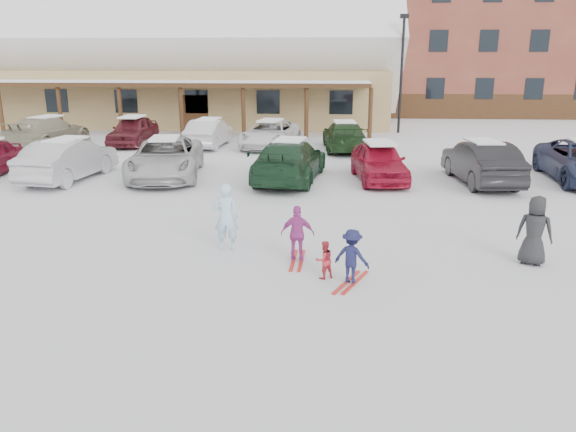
# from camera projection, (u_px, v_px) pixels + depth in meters

# --- Properties ---
(ground) EXTENTS (160.00, 160.00, 0.00)m
(ground) POSITION_uv_depth(u_px,v_px,m) (271.00, 272.00, 12.24)
(ground) COLOR white
(ground) RESTS_ON ground
(day_lodge) EXTENTS (29.12, 12.50, 10.38)m
(day_lodge) POSITION_uv_depth(u_px,v_px,m) (180.00, 64.00, 38.53)
(day_lodge) COLOR tan
(day_lodge) RESTS_ON ground
(alpine_hotel) EXTENTS (31.48, 14.01, 21.48)m
(alpine_hotel) POSITION_uv_depth(u_px,v_px,m) (491.00, 2.00, 45.33)
(alpine_hotel) COLOR brown
(alpine_hotel) RESTS_ON ground
(lamp_post) EXTENTS (0.50, 0.25, 6.81)m
(lamp_post) POSITION_uv_depth(u_px,v_px,m) (402.00, 68.00, 32.97)
(lamp_post) COLOR black
(lamp_post) RESTS_ON ground
(conifer_3) EXTENTS (3.96, 3.96, 9.18)m
(conifer_3) POSITION_uv_depth(u_px,v_px,m) (380.00, 48.00, 52.60)
(conifer_3) COLOR black
(conifer_3) RESTS_ON ground
(adult_skier) EXTENTS (0.62, 0.41, 1.66)m
(adult_skier) POSITION_uv_depth(u_px,v_px,m) (226.00, 217.00, 13.45)
(adult_skier) COLOR #AFD7F2
(adult_skier) RESTS_ON ground
(toddler_red) EXTENTS (0.51, 0.47, 0.83)m
(toddler_red) POSITION_uv_depth(u_px,v_px,m) (324.00, 260.00, 11.81)
(toddler_red) COLOR #C32C38
(toddler_red) RESTS_ON ground
(child_navy) EXTENTS (0.86, 0.70, 1.16)m
(child_navy) POSITION_uv_depth(u_px,v_px,m) (352.00, 257.00, 11.51)
(child_navy) COLOR #171941
(child_navy) RESTS_ON ground
(skis_child_navy) EXTENTS (0.75, 1.36, 0.03)m
(skis_child_navy) POSITION_uv_depth(u_px,v_px,m) (351.00, 282.00, 11.67)
(skis_child_navy) COLOR red
(skis_child_navy) RESTS_ON ground
(child_magenta) EXTENTS (0.78, 0.35, 1.32)m
(child_magenta) POSITION_uv_depth(u_px,v_px,m) (298.00, 234.00, 12.73)
(child_magenta) COLOR #B53A94
(child_magenta) RESTS_ON ground
(skis_child_magenta) EXTENTS (0.25, 1.41, 0.03)m
(skis_child_magenta) POSITION_uv_depth(u_px,v_px,m) (297.00, 260.00, 12.91)
(skis_child_magenta) COLOR red
(skis_child_magenta) RESTS_ON ground
(bystander_dark) EXTENTS (0.92, 0.79, 1.59)m
(bystander_dark) POSITION_uv_depth(u_px,v_px,m) (535.00, 231.00, 12.52)
(bystander_dark) COLOR #242526
(bystander_dark) RESTS_ON ground
(parked_car_1) EXTENTS (2.19, 4.87, 1.55)m
(parked_car_1) POSITION_uv_depth(u_px,v_px,m) (68.00, 160.00, 21.06)
(parked_car_1) COLOR #B5B4BA
(parked_car_1) RESTS_ON ground
(parked_car_2) EXTENTS (3.31, 5.81, 1.53)m
(parked_car_2) POSITION_uv_depth(u_px,v_px,m) (166.00, 158.00, 21.47)
(parked_car_2) COLOR #BDBDBD
(parked_car_2) RESTS_ON ground
(parked_car_3) EXTENTS (2.85, 5.56, 1.55)m
(parked_car_3) POSITION_uv_depth(u_px,v_px,m) (290.00, 160.00, 20.89)
(parked_car_3) COLOR #1A3B23
(parked_car_3) RESTS_ON ground
(parked_car_4) EXTENTS (2.16, 4.40, 1.44)m
(parked_car_4) POSITION_uv_depth(u_px,v_px,m) (379.00, 162.00, 20.95)
(parked_car_4) COLOR #AB1431
(parked_car_4) RESTS_ON ground
(parked_car_5) EXTENTS (2.06, 4.84, 1.55)m
(parked_car_5) POSITION_uv_depth(u_px,v_px,m) (482.00, 162.00, 20.50)
(parked_car_5) COLOR black
(parked_car_5) RESTS_ON ground
(parked_car_7) EXTENTS (2.95, 5.60, 1.55)m
(parked_car_7) POSITION_uv_depth(u_px,v_px,m) (47.00, 132.00, 28.59)
(parked_car_7) COLOR tan
(parked_car_7) RESTS_ON ground
(parked_car_8) EXTENTS (1.78, 4.36, 1.48)m
(parked_car_8) POSITION_uv_depth(u_px,v_px,m) (133.00, 131.00, 29.27)
(parked_car_8) COLOR maroon
(parked_car_8) RESTS_ON ground
(parked_car_9) EXTENTS (1.79, 4.42, 1.43)m
(parked_car_9) POSITION_uv_depth(u_px,v_px,m) (209.00, 133.00, 28.64)
(parked_car_9) COLOR silver
(parked_car_9) RESTS_ON ground
(parked_car_10) EXTENTS (3.11, 5.29, 1.38)m
(parked_car_10) POSITION_uv_depth(u_px,v_px,m) (270.00, 134.00, 28.51)
(parked_car_10) COLOR white
(parked_car_10) RESTS_ON ground
(parked_car_11) EXTENTS (2.27, 4.97, 1.41)m
(parked_car_11) POSITION_uv_depth(u_px,v_px,m) (344.00, 136.00, 27.63)
(parked_car_11) COLOR #1E3A1B
(parked_car_11) RESTS_ON ground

